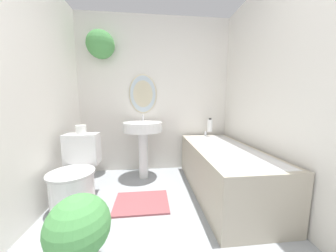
{
  "coord_description": "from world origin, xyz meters",
  "views": [
    {
      "loc": [
        -0.09,
        -0.23,
        1.09
      ],
      "look_at": [
        0.1,
        1.53,
        0.85
      ],
      "focal_mm": 18.0,
      "sensor_mm": 36.0,
      "label": 1
    }
  ],
  "objects_px": {
    "toilet": "(76,179)",
    "pedestal_sink": "(143,134)",
    "toilet_paper_roll": "(81,130)",
    "potted_plant": "(79,230)",
    "bathtub": "(223,169)",
    "shampoo_bottle": "(210,125)"
  },
  "relations": [
    {
      "from": "pedestal_sink",
      "to": "potted_plant",
      "type": "xyz_separation_m",
      "value": [
        -0.34,
        -1.39,
        -0.34
      ]
    },
    {
      "from": "potted_plant",
      "to": "toilet",
      "type": "bearing_deg",
      "value": 113.89
    },
    {
      "from": "shampoo_bottle",
      "to": "potted_plant",
      "type": "xyz_separation_m",
      "value": [
        -1.38,
        -1.54,
        -0.43
      ]
    },
    {
      "from": "pedestal_sink",
      "to": "potted_plant",
      "type": "distance_m",
      "value": 1.48
    },
    {
      "from": "pedestal_sink",
      "to": "toilet_paper_roll",
      "type": "relative_size",
      "value": 8.35
    },
    {
      "from": "toilet_paper_roll",
      "to": "toilet",
      "type": "bearing_deg",
      "value": -90.0
    },
    {
      "from": "bathtub",
      "to": "toilet",
      "type": "bearing_deg",
      "value": -176.46
    },
    {
      "from": "toilet",
      "to": "pedestal_sink",
      "type": "distance_m",
      "value": 0.99
    },
    {
      "from": "toilet_paper_roll",
      "to": "potted_plant",
      "type": "bearing_deg",
      "value": -71.05
    },
    {
      "from": "toilet",
      "to": "potted_plant",
      "type": "xyz_separation_m",
      "value": [
        0.34,
        -0.77,
        0.01
      ]
    },
    {
      "from": "bathtub",
      "to": "toilet_paper_roll",
      "type": "bearing_deg",
      "value": 175.86
    },
    {
      "from": "potted_plant",
      "to": "toilet_paper_roll",
      "type": "xyz_separation_m",
      "value": [
        -0.34,
        0.99,
        0.48
      ]
    },
    {
      "from": "shampoo_bottle",
      "to": "potted_plant",
      "type": "height_order",
      "value": "shampoo_bottle"
    },
    {
      "from": "toilet",
      "to": "potted_plant",
      "type": "relative_size",
      "value": 1.4
    },
    {
      "from": "toilet",
      "to": "toilet_paper_roll",
      "type": "height_order",
      "value": "toilet_paper_roll"
    },
    {
      "from": "shampoo_bottle",
      "to": "toilet_paper_roll",
      "type": "xyz_separation_m",
      "value": [
        -1.72,
        -0.55,
        0.05
      ]
    },
    {
      "from": "pedestal_sink",
      "to": "toilet_paper_roll",
      "type": "distance_m",
      "value": 0.8
    },
    {
      "from": "shampoo_bottle",
      "to": "potted_plant",
      "type": "relative_size",
      "value": 0.4
    },
    {
      "from": "bathtub",
      "to": "toilet_paper_roll",
      "type": "height_order",
      "value": "toilet_paper_roll"
    },
    {
      "from": "pedestal_sink",
      "to": "toilet_paper_roll",
      "type": "height_order",
      "value": "pedestal_sink"
    },
    {
      "from": "toilet",
      "to": "bathtub",
      "type": "xyz_separation_m",
      "value": [
        1.66,
        0.1,
        -0.01
      ]
    },
    {
      "from": "pedestal_sink",
      "to": "toilet_paper_roll",
      "type": "xyz_separation_m",
      "value": [
        -0.68,
        -0.4,
        0.13
      ]
    }
  ]
}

